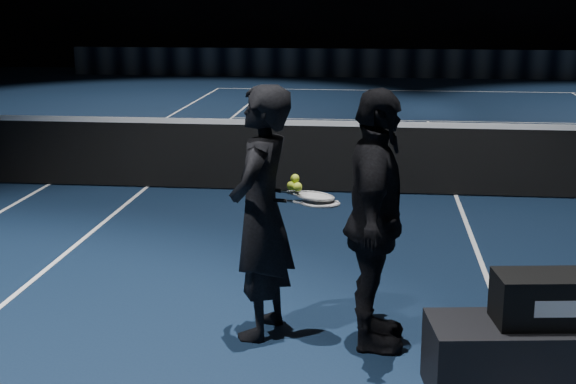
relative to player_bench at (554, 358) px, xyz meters
name	(u,v)px	position (x,y,z in m)	size (l,w,h in m)	color
floor	(456,196)	(-0.14, 5.32, -0.24)	(36.00, 36.00, 0.00)	black
court_lines	(456,195)	(-0.14, 5.32, -0.24)	(10.98, 23.78, 0.01)	white
net_mesh	(457,162)	(-0.14, 5.32, 0.21)	(12.80, 0.02, 0.86)	black
net_tape	(459,126)	(-0.14, 5.32, 0.67)	(12.80, 0.03, 0.07)	white
sponsor_backdrop	(412,64)	(-0.14, 20.82, 0.21)	(22.00, 0.15, 0.90)	black
player_bench	(554,358)	(0.00, 0.00, 0.00)	(1.62, 0.54, 0.49)	black
racket_bag	(559,299)	(0.00, 0.00, 0.41)	(0.81, 0.35, 0.32)	black
bag_signature	(565,309)	(0.00, -0.18, 0.41)	(0.38, 0.00, 0.11)	white
player_a	(261,213)	(-2.01, 0.73, 0.71)	(0.69, 0.46, 1.90)	black
player_b	(375,221)	(-1.17, 0.61, 0.71)	(1.11, 0.46, 1.90)	black
racket_lower	(321,203)	(-1.57, 0.67, 0.81)	(0.68, 0.22, 0.03)	black
racket_upper	(315,196)	(-1.61, 0.71, 0.85)	(0.68, 0.22, 0.03)	black
tennis_balls	(295,184)	(-1.76, 0.70, 0.94)	(0.12, 0.10, 0.12)	#A7D42C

